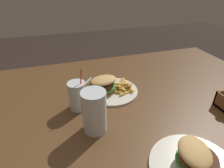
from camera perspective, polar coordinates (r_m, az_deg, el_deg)
name	(u,v)px	position (r m, az deg, el deg)	size (l,w,h in m)	color
dining_table	(139,128)	(0.91, 8.25, -13.03)	(1.55, 1.22, 0.71)	brown
meal_plate_near	(107,87)	(0.93, -1.52, -0.77)	(0.26, 0.26, 0.10)	silver
beer_glass	(94,113)	(0.70, -5.39, -8.78)	(0.09, 0.09, 0.17)	silver
juice_glass	(78,96)	(0.83, -10.47, -3.77)	(0.08, 0.08, 0.19)	silver
spoon	(78,90)	(0.97, -10.45, -1.78)	(0.14, 0.16, 0.02)	silver
meal_plate_far	(195,163)	(0.65, 24.08, -21.12)	(0.28, 0.28, 0.10)	silver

